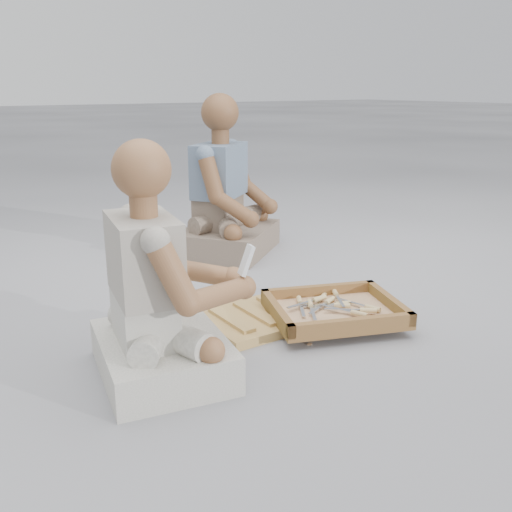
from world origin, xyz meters
TOP-DOWN VIEW (x-y plane):
  - ground at (0.00, 0.00)m, footprint 60.00×60.00m
  - carved_panel at (-0.02, 0.14)m, footprint 0.59×0.39m
  - tool_tray at (0.18, -0.06)m, footprint 0.66×0.60m
  - chisel_0 at (0.21, -0.15)m, footprint 0.10×0.21m
  - chisel_1 at (0.20, 0.01)m, footprint 0.21×0.10m
  - chisel_2 at (0.16, 0.05)m, footprint 0.22×0.03m
  - chisel_3 at (0.24, 0.09)m, footprint 0.19×0.14m
  - chisel_4 at (0.10, 0.08)m, footprint 0.13×0.20m
  - chisel_5 at (0.25, -0.15)m, footprint 0.18×0.15m
  - chisel_6 at (0.31, -0.13)m, footprint 0.07×0.22m
  - chisel_7 at (0.24, -0.02)m, footprint 0.21×0.10m
  - chisel_8 at (0.29, 0.06)m, footprint 0.12×0.20m
  - chisel_9 at (0.22, -0.03)m, footprint 0.19×0.15m
  - chisel_10 at (0.11, 0.02)m, footprint 0.13×0.20m
  - wood_chip_0 at (0.51, -0.07)m, footprint 0.02×0.02m
  - wood_chip_1 at (-0.09, 0.04)m, footprint 0.02×0.02m
  - wood_chip_2 at (-0.03, -0.16)m, footprint 0.02×0.02m
  - wood_chip_3 at (0.18, 0.11)m, footprint 0.02×0.02m
  - wood_chip_4 at (0.47, -0.23)m, footprint 0.02×0.02m
  - wood_chip_5 at (0.15, -0.03)m, footprint 0.02×0.02m
  - wood_chip_6 at (-0.06, -0.02)m, footprint 0.02×0.02m
  - wood_chip_7 at (0.52, 0.03)m, footprint 0.02×0.02m
  - wood_chip_8 at (0.15, 0.19)m, footprint 0.02×0.02m
  - wood_chip_9 at (0.17, -0.10)m, footprint 0.02×0.02m
  - craftsman at (-0.63, -0.04)m, footprint 0.60×0.60m
  - companion at (0.38, 1.18)m, footprint 0.78×0.76m
  - mobile_phone at (-0.33, -0.15)m, footprint 0.06×0.06m

SIDE VIEW (x-z plane):
  - ground at x=0.00m, z-range 0.00..0.00m
  - wood_chip_0 at x=0.51m, z-range 0.00..0.00m
  - wood_chip_1 at x=-0.09m, z-range 0.00..0.00m
  - wood_chip_2 at x=-0.03m, z-range 0.00..0.00m
  - wood_chip_3 at x=0.18m, z-range 0.00..0.00m
  - wood_chip_4 at x=0.47m, z-range 0.00..0.00m
  - wood_chip_5 at x=0.15m, z-range 0.00..0.00m
  - wood_chip_6 at x=-0.06m, z-range 0.00..0.00m
  - wood_chip_7 at x=0.52m, z-range 0.00..0.00m
  - wood_chip_8 at x=0.15m, z-range 0.00..0.00m
  - wood_chip_9 at x=0.17m, z-range 0.00..0.00m
  - carved_panel at x=-0.02m, z-range 0.00..0.04m
  - tool_tray at x=0.18m, z-range 0.03..0.10m
  - chisel_3 at x=0.24m, z-range 0.06..0.08m
  - chisel_7 at x=0.24m, z-range 0.06..0.08m
  - chisel_9 at x=0.22m, z-range 0.06..0.08m
  - chisel_4 at x=0.10m, z-range 0.06..0.09m
  - chisel_1 at x=0.20m, z-range 0.07..0.09m
  - chisel_6 at x=0.31m, z-range 0.07..0.09m
  - chisel_10 at x=0.11m, z-range 0.07..0.09m
  - chisel_0 at x=0.21m, z-range 0.07..0.09m
  - chisel_8 at x=0.29m, z-range 0.07..0.09m
  - chisel_5 at x=0.25m, z-range 0.07..0.09m
  - chisel_2 at x=0.16m, z-range 0.07..0.10m
  - craftsman at x=-0.63m, z-range -0.13..0.70m
  - companion at x=0.38m, z-range -0.16..0.79m
  - mobile_phone at x=-0.33m, z-range 0.35..0.46m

